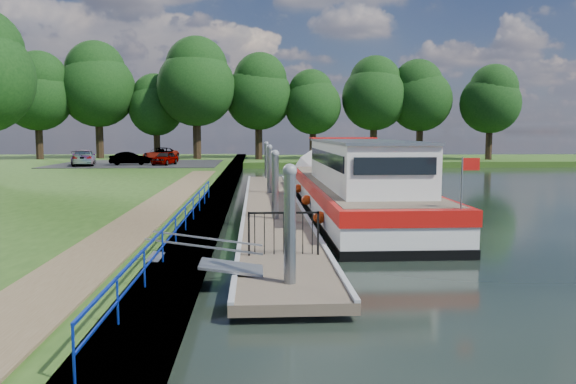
{
  "coord_description": "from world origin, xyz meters",
  "views": [
    {
      "loc": [
        -0.7,
        -12.15,
        3.61
      ],
      "look_at": [
        0.46,
        8.35,
        1.4
      ],
      "focal_mm": 35.0,
      "sensor_mm": 36.0,
      "label": 1
    }
  ],
  "objects": [
    {
      "name": "mooring_piles",
      "position": [
        0.0,
        13.0,
        1.28
      ],
      "size": [
        0.3,
        27.3,
        3.55
      ],
      "color": "gray",
      "rests_on": "ground"
    },
    {
      "name": "car_b",
      "position": [
        -11.31,
        35.6,
        1.38
      ],
      "size": [
        3.45,
        1.71,
        1.09
      ],
      "primitive_type": "imported",
      "rotation": [
        0.0,
        0.0,
        1.74
      ],
      "color": "#999999",
      "rests_on": "carpark"
    },
    {
      "name": "car_d",
      "position": [
        -9.5,
        40.3,
        1.5
      ],
      "size": [
        3.0,
        5.07,
        1.32
      ],
      "primitive_type": "imported",
      "rotation": [
        0.0,
        0.0,
        -0.18
      ],
      "color": "#999999",
      "rests_on": "carpark"
    },
    {
      "name": "barge",
      "position": [
        3.6,
        13.44,
        1.09
      ],
      "size": [
        4.36,
        21.15,
        4.78
      ],
      "color": "black",
      "rests_on": "ground"
    },
    {
      "name": "gate_panel",
      "position": [
        -0.0,
        2.2,
        1.15
      ],
      "size": [
        1.85,
        0.05,
        1.15
      ],
      "color": "black",
      "rests_on": "ground"
    },
    {
      "name": "pontoon",
      "position": [
        0.0,
        13.0,
        0.18
      ],
      "size": [
        2.5,
        30.0,
        0.56
      ],
      "color": "brown",
      "rests_on": "ground"
    },
    {
      "name": "horizon_trees",
      "position": [
        -1.61,
        48.68,
        7.95
      ],
      "size": [
        54.38,
        10.03,
        12.87
      ],
      "color": "#332316",
      "rests_on": "ground"
    },
    {
      "name": "car_c",
      "position": [
        -14.94,
        35.05,
        1.48
      ],
      "size": [
        2.77,
        4.73,
        1.29
      ],
      "primitive_type": "imported",
      "rotation": [
        0.0,
        0.0,
        3.37
      ],
      "color": "#999999",
      "rests_on": "carpark"
    },
    {
      "name": "carpark",
      "position": [
        -11.0,
        38.0,
        0.81
      ],
      "size": [
        14.0,
        12.0,
        0.06
      ],
      "primitive_type": "cube",
      "color": "black",
      "rests_on": "riverbank"
    },
    {
      "name": "far_bank",
      "position": [
        12.0,
        52.0,
        0.3
      ],
      "size": [
        60.0,
        18.0,
        0.6
      ],
      "primitive_type": "cube",
      "color": "#254614",
      "rests_on": "ground"
    },
    {
      "name": "ground",
      "position": [
        0.0,
        0.0,
        0.0
      ],
      "size": [
        160.0,
        160.0,
        0.0
      ],
      "primitive_type": "plane",
      "color": "black",
      "rests_on": "ground"
    },
    {
      "name": "bank_edge",
      "position": [
        -2.55,
        15.0,
        0.39
      ],
      "size": [
        1.1,
        90.0,
        0.78
      ],
      "primitive_type": "cube",
      "color": "#473D2D",
      "rests_on": "ground"
    },
    {
      "name": "gangway",
      "position": [
        -1.85,
        0.5,
        0.63
      ],
      "size": [
        2.58,
        1.0,
        0.92
      ],
      "color": "#A5A8AD",
      "rests_on": "ground"
    },
    {
      "name": "blue_fence",
      "position": [
        -2.75,
        3.0,
        1.31
      ],
      "size": [
        0.04,
        18.04,
        0.72
      ],
      "color": "#0C2DBF",
      "rests_on": "riverbank"
    },
    {
      "name": "footpath",
      "position": [
        -4.4,
        8.0,
        0.8
      ],
      "size": [
        1.6,
        40.0,
        0.05
      ],
      "primitive_type": "cube",
      "color": "brown",
      "rests_on": "riverbank"
    },
    {
      "name": "car_a",
      "position": [
        -8.41,
        35.77,
        1.4
      ],
      "size": [
        2.06,
        3.56,
        1.14
      ],
      "primitive_type": "imported",
      "rotation": [
        0.0,
        0.0,
        -0.23
      ],
      "color": "#999999",
      "rests_on": "carpark"
    }
  ]
}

